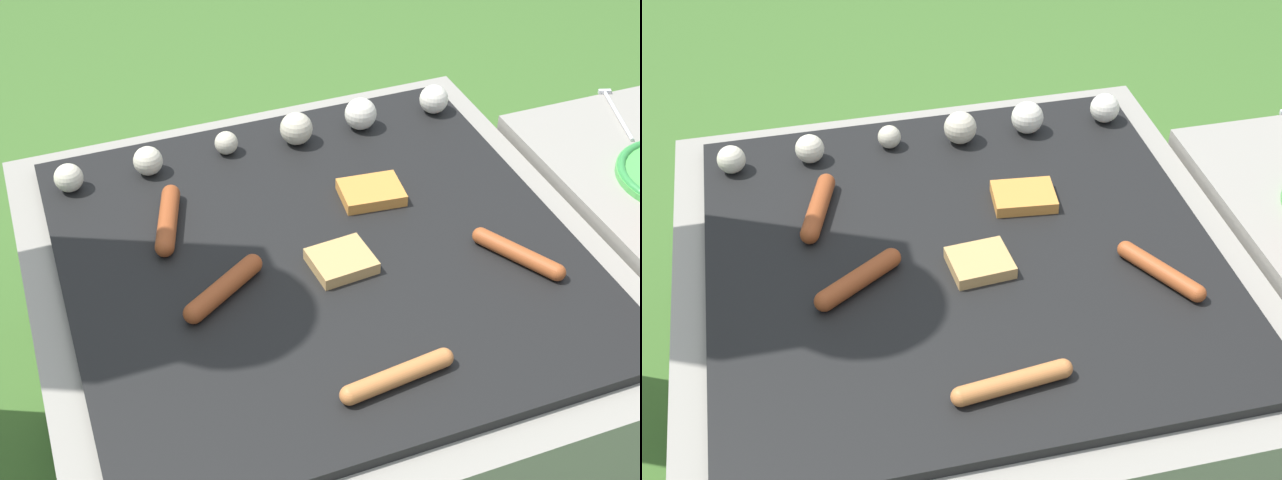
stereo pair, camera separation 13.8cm
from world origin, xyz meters
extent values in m
plane|color=#3D6628|center=(0.00, 0.00, 0.00)|extent=(14.00, 14.00, 0.00)
cube|color=gray|center=(0.00, 0.00, 0.18)|extent=(0.89, 0.89, 0.36)
cube|color=black|center=(0.00, 0.00, 0.36)|extent=(0.78, 0.78, 0.02)
cylinder|color=#A34C23|center=(0.28, -0.13, 0.39)|extent=(0.09, 0.13, 0.03)
sphere|color=#A34C23|center=(0.24, -0.07, 0.39)|extent=(0.03, 0.03, 0.03)
sphere|color=#A34C23|center=(0.31, -0.19, 0.39)|extent=(0.03, 0.03, 0.03)
cylinder|color=#93421E|center=(-0.17, -0.05, 0.39)|extent=(0.13, 0.10, 0.03)
sphere|color=#93421E|center=(-0.11, -0.01, 0.39)|extent=(0.03, 0.03, 0.03)
sphere|color=#93421E|center=(-0.22, -0.08, 0.39)|extent=(0.03, 0.03, 0.03)
cylinder|color=#C6753D|center=(0.00, -0.29, 0.39)|extent=(0.15, 0.04, 0.03)
sphere|color=#C6753D|center=(-0.07, -0.30, 0.39)|extent=(0.03, 0.03, 0.03)
sphere|color=#C6753D|center=(0.07, -0.28, 0.39)|extent=(0.03, 0.03, 0.03)
cylinder|color=#93421E|center=(-0.21, 0.14, 0.39)|extent=(0.07, 0.14, 0.03)
sphere|color=#93421E|center=(-0.23, 0.07, 0.39)|extent=(0.03, 0.03, 0.03)
sphere|color=#93421E|center=(-0.19, 0.20, 0.39)|extent=(0.03, 0.03, 0.03)
cube|color=#D18438|center=(0.13, 0.10, 0.38)|extent=(0.11, 0.09, 0.02)
cube|color=tan|center=(0.02, -0.05, 0.38)|extent=(0.10, 0.09, 0.02)
sphere|color=beige|center=(-0.34, 0.30, 0.40)|extent=(0.05, 0.05, 0.05)
sphere|color=beige|center=(-0.21, 0.30, 0.40)|extent=(0.05, 0.05, 0.05)
sphere|color=beige|center=(-0.06, 0.31, 0.39)|extent=(0.04, 0.04, 0.04)
sphere|color=beige|center=(0.07, 0.30, 0.40)|extent=(0.06, 0.06, 0.06)
sphere|color=silver|center=(0.19, 0.30, 0.40)|extent=(0.06, 0.06, 0.06)
sphere|color=silver|center=(0.34, 0.30, 0.40)|extent=(0.05, 0.05, 0.05)
camera|label=1|loc=(-0.37, -0.99, 1.28)|focal=50.00mm
camera|label=2|loc=(-0.24, -1.03, 1.28)|focal=50.00mm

